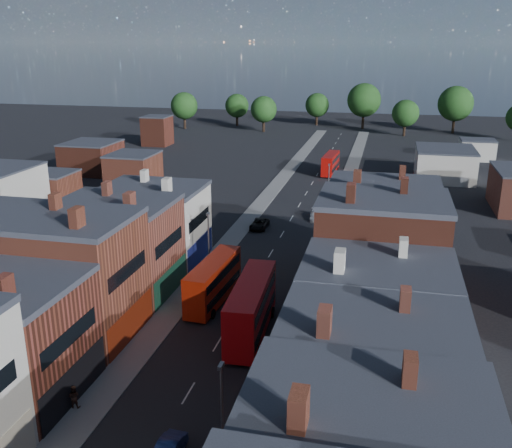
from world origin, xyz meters
The scene contains 13 objects.
pavement_west centered at (-6.50, 50.00, 0.06)m, with size 3.00×200.00×0.12m, color gray.
pavement_east centered at (6.50, 50.00, 0.06)m, with size 3.00×200.00×0.12m, color gray.
terrace_east centered at (14.00, 0.00, 5.98)m, with size 12.00×80.00×11.96m, color maroon.
lamp_post_1 centered at (5.20, 0.00, 4.70)m, with size 0.25×0.70×8.12m.
lamp_post_2 centered at (-5.20, 30.00, 4.70)m, with size 0.25×0.70×8.12m.
lamp_post_3 centered at (5.20, 60.00, 4.70)m, with size 0.25×0.70×8.12m.
bus_0 centered at (-2.90, 24.19, 2.50)m, with size 3.27×10.89×4.64m.
bus_1 centered at (2.60, 18.32, 2.84)m, with size 3.53×12.32×5.27m.
bus_2 centered at (2.52, 89.25, 2.28)m, with size 2.93×9.91×4.23m.
car_2 centered at (-3.80, 49.97, 0.69)m, with size 2.29×4.96×1.38m, color black.
car_3 centered at (3.80, 56.40, 0.66)m, with size 1.84×4.54×1.32m, color silver.
ped_1 centered at (-7.70, 4.21, 1.03)m, with size 0.89×0.49×1.83m, color #3F2319.
ped_3 centered at (7.11, 21.85, 1.04)m, with size 1.07×0.49×1.83m, color #5E5950.
Camera 1 is at (13.99, -28.49, 26.39)m, focal length 40.00 mm.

